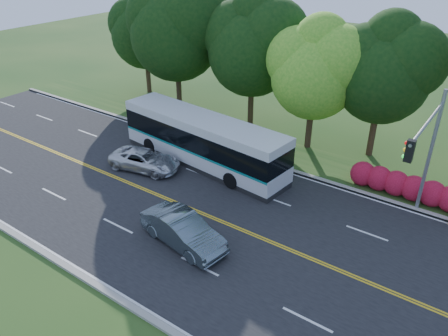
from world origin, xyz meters
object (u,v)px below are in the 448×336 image
Objects in this scene: transit_bus at (203,141)px; suv at (145,160)px; sedan at (183,230)px; traffic_signal at (426,146)px.

transit_bus is 2.71× the size of suv.
transit_bus is 8.69m from sedan.
transit_bus is 2.61× the size of sedan.
traffic_signal reaches higher than transit_bus.
transit_bus reaches higher than sedan.
sedan is 1.04× the size of suv.
transit_bus is at bearing -54.29° from suv.
transit_bus is at bearing -177.30° from traffic_signal.
sedan is at bearing -134.81° from suv.
traffic_signal is 1.50× the size of suv.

